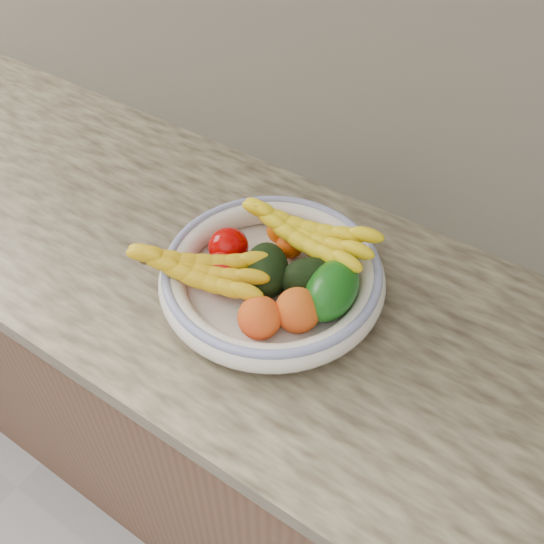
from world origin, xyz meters
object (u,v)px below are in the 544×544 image
Objects in this scene: fruit_bowl at (272,277)px; green_mango at (332,290)px; banana_bunch_back at (305,237)px; banana_bunch_front at (198,272)px.

fruit_bowl is 0.12m from green_mango.
banana_bunch_back reaches higher than banana_bunch_front.
fruit_bowl is at bearing -103.95° from banana_bunch_back.
fruit_bowl is 3.11× the size of green_mango.
banana_bunch_back is 1.06× the size of banana_bunch_front.
fruit_bowl is 0.13m from banana_bunch_front.
fruit_bowl is 0.09m from banana_bunch_back.
fruit_bowl is at bearing 20.43° from banana_bunch_front.
banana_bunch_front is (-0.20, -0.09, 0.01)m from green_mango.
green_mango is 0.22m from banana_bunch_front.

